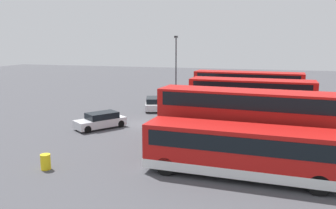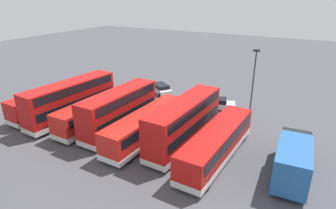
{
  "view_description": "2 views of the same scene",
  "coord_description": "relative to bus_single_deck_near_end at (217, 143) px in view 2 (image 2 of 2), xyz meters",
  "views": [
    {
      "loc": [
        29.64,
        11.24,
        7.66
      ],
      "look_at": [
        -1.52,
        2.06,
        1.7
      ],
      "focal_mm": 36.69,
      "sensor_mm": 36.0,
      "label": 1
    },
    {
      "loc": [
        -17.91,
        31.92,
        14.2
      ],
      "look_at": [
        -2.4,
        3.74,
        1.44
      ],
      "focal_mm": 30.49,
      "sensor_mm": 36.0,
      "label": 2
    }
  ],
  "objects": [
    {
      "name": "bus_single_deck_fifth",
      "position": [
        14.38,
        -0.65,
        -0.0
      ],
      "size": [
        2.87,
        11.77,
        2.95
      ],
      "color": "red",
      "rests_on": "ground"
    },
    {
      "name": "bus_double_decker_fourth",
      "position": [
        11.1,
        -0.27,
        0.82
      ],
      "size": [
        2.89,
        10.38,
        4.55
      ],
      "color": "#B71411",
      "rests_on": "ground"
    },
    {
      "name": "car_small_green",
      "position": [
        4.09,
        -11.35,
        -0.92
      ],
      "size": [
        4.93,
        3.17,
        1.43
      ],
      "color": "silver",
      "rests_on": "ground"
    },
    {
      "name": "waste_bin_yellow",
      "position": [
        23.65,
        -11.65,
        -1.15
      ],
      "size": [
        0.6,
        0.6,
        0.95
      ],
      "primitive_type": "cylinder",
      "color": "yellow",
      "rests_on": "ground"
    },
    {
      "name": "bus_single_deck_third",
      "position": [
        7.49,
        -0.0,
        -0.0
      ],
      "size": [
        2.99,
        11.91,
        2.95
      ],
      "color": "red",
      "rests_on": "ground"
    },
    {
      "name": "bus_double_decker_sixth",
      "position": [
        18.05,
        -0.13,
        0.83
      ],
      "size": [
        3.4,
        11.92,
        4.55
      ],
      "color": "#B71411",
      "rests_on": "ground"
    },
    {
      "name": "bus_single_deck_near_end",
      "position": [
        0.0,
        0.0,
        0.0
      ],
      "size": [
        3.12,
        12.17,
        2.95
      ],
      "color": "#B71411",
      "rests_on": "ground"
    },
    {
      "name": "lamp_post_tall",
      "position": [
        -0.5,
        -9.98,
        3.25
      ],
      "size": [
        0.7,
        0.3,
        8.37
      ],
      "color": "#38383D",
      "rests_on": "ground"
    },
    {
      "name": "bus_single_deck_seventh",
      "position": [
        21.53,
        -0.24,
        -0.0
      ],
      "size": [
        3.08,
        11.18,
        2.95
      ],
      "color": "#B71411",
      "rests_on": "ground"
    },
    {
      "name": "ground_plane",
      "position": [
        10.94,
        -10.14,
        -1.62
      ],
      "size": [
        140.0,
        140.0,
        0.0
      ],
      "primitive_type": "plane",
      "color": "#47474C"
    },
    {
      "name": "car_hatchback_silver",
      "position": [
        13.53,
        -13.17,
        -0.92
      ],
      "size": [
        4.69,
        4.04,
        1.43
      ],
      "color": "silver",
      "rests_on": "ground"
    },
    {
      "name": "box_truck_blue",
      "position": [
        -6.3,
        -0.28,
        0.08
      ],
      "size": [
        2.93,
        7.63,
        3.2
      ],
      "color": "#235999",
      "rests_on": "ground"
    },
    {
      "name": "bus_double_decker_second",
      "position": [
        3.75,
        -0.99,
        0.82
      ],
      "size": [
        3.11,
        11.3,
        4.55
      ],
      "color": "#B71411",
      "rests_on": "ground"
    }
  ]
}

